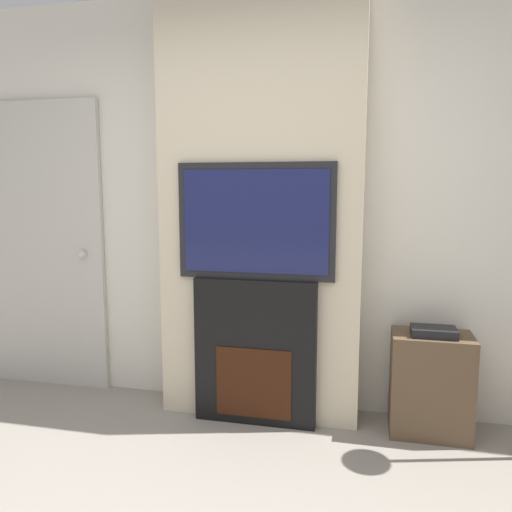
% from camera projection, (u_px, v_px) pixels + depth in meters
% --- Properties ---
extents(wall_back, '(6.00, 0.06, 2.70)m').
position_uv_depth(wall_back, '(267.00, 205.00, 3.28)').
color(wall_back, silver).
rests_on(wall_back, ground_plane).
extents(chimney_breast, '(1.26, 0.29, 2.70)m').
position_uv_depth(chimney_breast, '(261.00, 206.00, 3.11)').
color(chimney_breast, beige).
rests_on(chimney_breast, ground_plane).
extents(fireplace, '(0.76, 0.15, 0.91)m').
position_uv_depth(fireplace, '(256.00, 351.00, 3.10)').
color(fireplace, black).
rests_on(fireplace, ground_plane).
extents(television, '(0.96, 0.07, 0.70)m').
position_uv_depth(television, '(256.00, 221.00, 2.98)').
color(television, black).
rests_on(television, fireplace).
extents(media_stand, '(0.46, 0.31, 0.66)m').
position_uv_depth(media_stand, '(430.00, 383.00, 2.96)').
color(media_stand, brown).
rests_on(media_stand, ground_plane).
extents(entry_door, '(0.92, 0.09, 2.07)m').
position_uv_depth(entry_door, '(45.00, 247.00, 3.63)').
color(entry_door, '#BCB7AD').
rests_on(entry_door, ground_plane).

